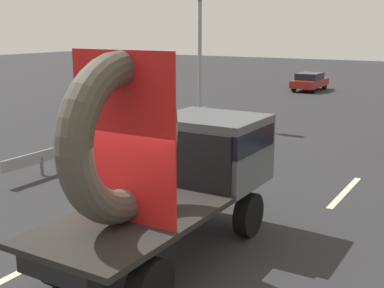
{
  "coord_description": "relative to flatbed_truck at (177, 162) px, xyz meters",
  "views": [
    {
      "loc": [
        5.03,
        -6.13,
        4.07
      ],
      "look_at": [
        0.3,
        1.77,
        1.93
      ],
      "focal_mm": 47.06,
      "sensor_mm": 36.0,
      "label": 1
    }
  ],
  "objects": [
    {
      "name": "ground_plane",
      "position": [
        -0.3,
        -1.25,
        -1.71
      ],
      "size": [
        120.0,
        120.0,
        0.0
      ],
      "primitive_type": "plane",
      "color": "#28282B"
    },
    {
      "name": "flatbed_truck",
      "position": [
        0.0,
        0.0,
        0.0
      ],
      "size": [
        2.02,
        5.3,
        3.75
      ],
      "color": "black",
      "rests_on": "ground_plane"
    },
    {
      "name": "traffic_light",
      "position": [
        -5.99,
        11.14,
        2.25
      ],
      "size": [
        0.42,
        0.36,
        6.11
      ],
      "color": "gray",
      "rests_on": "ground_plane"
    },
    {
      "name": "guardrail",
      "position": [
        -5.88,
        6.18,
        -1.18
      ],
      "size": [
        0.1,
        10.86,
        0.71
      ],
      "color": "gray",
      "rests_on": "ground_plane"
    },
    {
      "name": "lane_dash_left_far",
      "position": [
        -1.82,
        5.61,
        -1.7
      ],
      "size": [
        0.16,
        2.84,
        0.01
      ],
      "primitive_type": "cube",
      "rotation": [
        0.0,
        0.0,
        1.57
      ],
      "color": "beige",
      "rests_on": "ground_plane"
    },
    {
      "name": "lane_dash_right_far",
      "position": [
        1.82,
        5.02,
        -1.7
      ],
      "size": [
        0.16,
        2.8,
        0.01
      ],
      "primitive_type": "cube",
      "rotation": [
        0.0,
        0.0,
        1.57
      ],
      "color": "beige",
      "rests_on": "ground_plane"
    },
    {
      "name": "oncoming_car",
      "position": [
        -5.69,
        25.11,
        -1.08
      ],
      "size": [
        1.53,
        3.58,
        1.17
      ],
      "color": "black",
      "rests_on": "ground_plane"
    }
  ]
}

